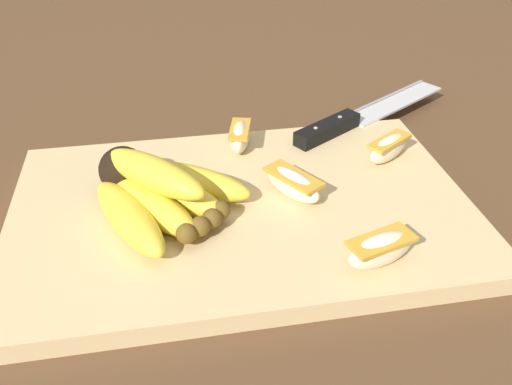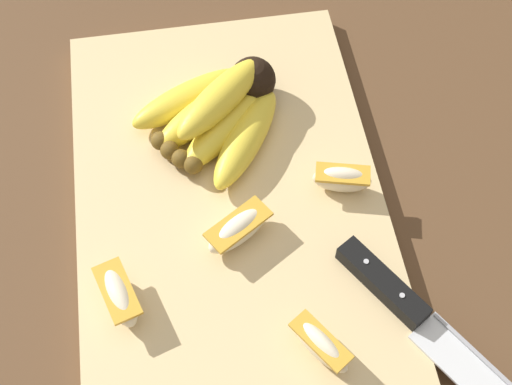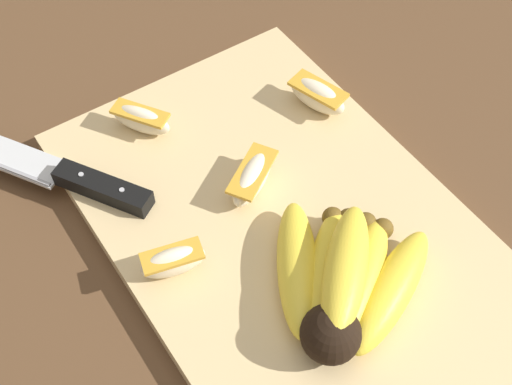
{
  "view_description": "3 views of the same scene",
  "coord_description": "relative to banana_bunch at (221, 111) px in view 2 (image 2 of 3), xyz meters",
  "views": [
    {
      "loc": [
        0.05,
        0.44,
        0.35
      ],
      "look_at": [
        -0.03,
        -0.02,
        0.03
      ],
      "focal_mm": 38.37,
      "sensor_mm": 36.0,
      "label": 1
    },
    {
      "loc": [
        -0.41,
        0.02,
        0.63
      ],
      "look_at": [
        -0.04,
        -0.04,
        0.05
      ],
      "focal_mm": 50.71,
      "sensor_mm": 36.0,
      "label": 2
    },
    {
      "loc": [
        0.25,
        -0.23,
        0.54
      ],
      "look_at": [
        -0.05,
        -0.03,
        0.05
      ],
      "focal_mm": 46.59,
      "sensor_mm": 36.0,
      "label": 3
    }
  ],
  "objects": [
    {
      "name": "cutting_board",
      "position": [
        -0.09,
        0.0,
        -0.03
      ],
      "size": [
        0.47,
        0.31,
        0.02
      ],
      "primitive_type": "cube",
      "color": "#DBBC84",
      "rests_on": "ground_plane"
    },
    {
      "name": "apple_wedge_near",
      "position": [
        -0.26,
        -0.05,
        -0.01
      ],
      "size": [
        0.06,
        0.05,
        0.03
      ],
      "color": "#F4E5C1",
      "rests_on": "cutting_board"
    },
    {
      "name": "apple_wedge_middle",
      "position": [
        -0.14,
        0.0,
        -0.01
      ],
      "size": [
        0.06,
        0.07,
        0.03
      ],
      "color": "#F4E5C1",
      "rests_on": "cutting_board"
    },
    {
      "name": "ground_plane",
      "position": [
        -0.07,
        0.02,
        -0.04
      ],
      "size": [
        6.0,
        6.0,
        0.0
      ],
      "primitive_type": "plane",
      "color": "brown"
    },
    {
      "name": "chefs_knife",
      "position": [
        -0.25,
        -0.15,
        -0.02
      ],
      "size": [
        0.25,
        0.17,
        0.02
      ],
      "color": "silver",
      "rests_on": "cutting_board"
    },
    {
      "name": "apple_wedge_extra",
      "position": [
        -0.19,
        0.12,
        -0.01
      ],
      "size": [
        0.07,
        0.04,
        0.03
      ],
      "color": "#F4E5C1",
      "rests_on": "cutting_board"
    },
    {
      "name": "apple_wedge_far",
      "position": [
        -0.1,
        -0.11,
        -0.0
      ],
      "size": [
        0.04,
        0.06,
        0.03
      ],
      "color": "#F4E5C1",
      "rests_on": "cutting_board"
    },
    {
      "name": "banana_bunch",
      "position": [
        0.0,
        0.0,
        0.0
      ],
      "size": [
        0.17,
        0.17,
        0.06
      ],
      "color": "black",
      "rests_on": "cutting_board"
    }
  ]
}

